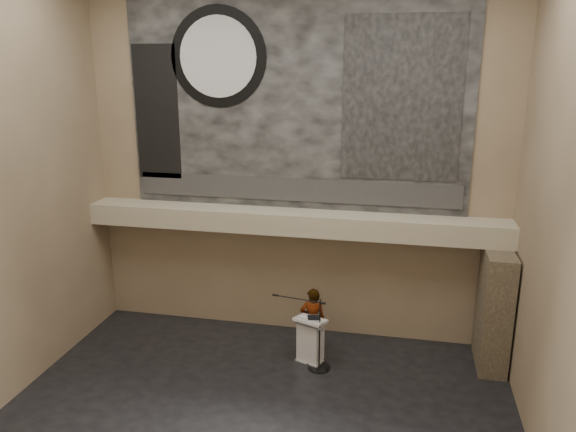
# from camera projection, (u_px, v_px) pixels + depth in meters

# --- Properties ---
(floor) EXTENTS (10.00, 10.00, 0.00)m
(floor) POSITION_uv_depth(u_px,v_px,m) (253.00, 423.00, 10.66)
(floor) COLOR black
(floor) RESTS_ON ground
(wall_back) EXTENTS (10.00, 0.02, 8.50)m
(wall_back) POSITION_uv_depth(u_px,v_px,m) (295.00, 164.00, 13.27)
(wall_back) COLOR #79684C
(wall_back) RESTS_ON floor
(wall_front) EXTENTS (10.00, 0.02, 8.50)m
(wall_front) POSITION_uv_depth(u_px,v_px,m) (143.00, 305.00, 5.74)
(wall_front) COLOR #79684C
(wall_front) RESTS_ON floor
(wall_right) EXTENTS (0.02, 8.00, 8.50)m
(wall_right) POSITION_uv_depth(u_px,v_px,m) (567.00, 224.00, 8.51)
(wall_right) COLOR #79684C
(wall_right) RESTS_ON floor
(soffit) EXTENTS (10.00, 0.80, 0.50)m
(soffit) POSITION_uv_depth(u_px,v_px,m) (291.00, 222.00, 13.25)
(soffit) COLOR tan
(soffit) RESTS_ON wall_back
(sprinkler_left) EXTENTS (0.04, 0.04, 0.06)m
(sprinkler_left) POSITION_uv_depth(u_px,v_px,m) (226.00, 229.00, 13.59)
(sprinkler_left) COLOR #B2893D
(sprinkler_left) RESTS_ON soffit
(sprinkler_right) EXTENTS (0.04, 0.04, 0.06)m
(sprinkler_right) POSITION_uv_depth(u_px,v_px,m) (372.00, 239.00, 12.90)
(sprinkler_right) COLOR #B2893D
(sprinkler_right) RESTS_ON soffit
(banner) EXTENTS (8.00, 0.05, 5.00)m
(banner) POSITION_uv_depth(u_px,v_px,m) (295.00, 102.00, 12.85)
(banner) COLOR black
(banner) RESTS_ON wall_back
(banner_text_strip) EXTENTS (7.76, 0.02, 0.55)m
(banner_text_strip) POSITION_uv_depth(u_px,v_px,m) (294.00, 190.00, 13.37)
(banner_text_strip) COLOR #2B2B2B
(banner_text_strip) RESTS_ON banner
(banner_clock_rim) EXTENTS (2.30, 0.02, 2.30)m
(banner_clock_rim) POSITION_uv_depth(u_px,v_px,m) (218.00, 57.00, 12.89)
(banner_clock_rim) COLOR black
(banner_clock_rim) RESTS_ON banner
(banner_clock_face) EXTENTS (1.84, 0.02, 1.84)m
(banner_clock_face) POSITION_uv_depth(u_px,v_px,m) (218.00, 57.00, 12.87)
(banner_clock_face) COLOR silver
(banner_clock_face) RESTS_ON banner
(banner_building_print) EXTENTS (2.60, 0.02, 3.60)m
(banner_building_print) POSITION_uv_depth(u_px,v_px,m) (402.00, 99.00, 12.31)
(banner_building_print) COLOR black
(banner_building_print) RESTS_ON banner
(banner_brick_print) EXTENTS (1.10, 0.02, 3.20)m
(banner_brick_print) POSITION_uv_depth(u_px,v_px,m) (157.00, 113.00, 13.56)
(banner_brick_print) COLOR black
(banner_brick_print) RESTS_ON banner
(stone_pier) EXTENTS (0.60, 1.40, 2.70)m
(stone_pier) POSITION_uv_depth(u_px,v_px,m) (494.00, 309.00, 12.34)
(stone_pier) COLOR #403527
(stone_pier) RESTS_ON floor
(lectern) EXTENTS (0.79, 0.68, 1.13)m
(lectern) POSITION_uv_depth(u_px,v_px,m) (310.00, 341.00, 12.61)
(lectern) COLOR silver
(lectern) RESTS_ON floor
(binder) EXTENTS (0.31, 0.28, 0.04)m
(binder) POSITION_uv_depth(u_px,v_px,m) (314.00, 318.00, 12.46)
(binder) COLOR black
(binder) RESTS_ON lectern
(papers) EXTENTS (0.20, 0.28, 0.00)m
(papers) POSITION_uv_depth(u_px,v_px,m) (304.00, 318.00, 12.46)
(papers) COLOR white
(papers) RESTS_ON lectern
(speaker_person) EXTENTS (0.64, 0.47, 1.62)m
(speaker_person) POSITION_uv_depth(u_px,v_px,m) (313.00, 321.00, 12.98)
(speaker_person) COLOR white
(speaker_person) RESTS_ON floor
(mic_stand) EXTENTS (1.35, 0.52, 1.67)m
(mic_stand) POSITION_uv_depth(u_px,v_px,m) (318.00, 358.00, 12.49)
(mic_stand) COLOR black
(mic_stand) RESTS_ON floor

